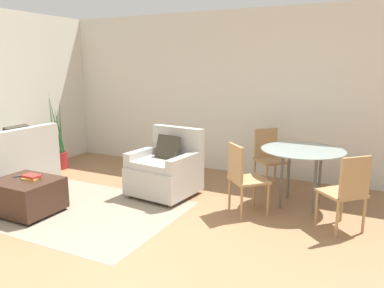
{
  "coord_description": "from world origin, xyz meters",
  "views": [
    {
      "loc": [
        2.23,
        -2.54,
        1.85
      ],
      "look_at": [
        -0.11,
        2.12,
        0.75
      ],
      "focal_mm": 35.0,
      "sensor_mm": 36.0,
      "label": 1
    }
  ],
  "objects_px": {
    "armchair": "(166,170)",
    "tv_remote_primary": "(19,176)",
    "dining_chair_near_right": "(347,188)",
    "dining_table": "(302,156)",
    "book_stack": "(32,177)",
    "potted_plant": "(58,152)",
    "dining_chair_near_left": "(243,174)",
    "ottoman": "(27,195)",
    "dining_chair_far_left": "(269,154)"
  },
  "relations": [
    {
      "from": "dining_chair_near_left",
      "to": "armchair",
      "type": "bearing_deg",
      "value": 171.71
    },
    {
      "from": "ottoman",
      "to": "dining_table",
      "type": "height_order",
      "value": "dining_table"
    },
    {
      "from": "tv_remote_primary",
      "to": "potted_plant",
      "type": "height_order",
      "value": "potted_plant"
    },
    {
      "from": "dining_chair_near_left",
      "to": "dining_chair_near_right",
      "type": "xyz_separation_m",
      "value": [
        1.21,
        0.0,
        0.0
      ]
    },
    {
      "from": "potted_plant",
      "to": "dining_table",
      "type": "height_order",
      "value": "potted_plant"
    },
    {
      "from": "tv_remote_primary",
      "to": "dining_chair_near_right",
      "type": "distance_m",
      "value": 4.01
    },
    {
      "from": "armchair",
      "to": "dining_chair_near_left",
      "type": "height_order",
      "value": "armchair"
    },
    {
      "from": "book_stack",
      "to": "dining_chair_near_right",
      "type": "xyz_separation_m",
      "value": [
        3.62,
        1.14,
        0.05
      ]
    },
    {
      "from": "tv_remote_primary",
      "to": "dining_chair_far_left",
      "type": "distance_m",
      "value": 3.54
    },
    {
      "from": "armchair",
      "to": "dining_chair_near_right",
      "type": "height_order",
      "value": "armchair"
    },
    {
      "from": "dining_table",
      "to": "dining_chair_near_right",
      "type": "distance_m",
      "value": 0.87
    },
    {
      "from": "armchair",
      "to": "tv_remote_primary",
      "type": "height_order",
      "value": "armchair"
    },
    {
      "from": "tv_remote_primary",
      "to": "dining_chair_far_left",
      "type": "bearing_deg",
      "value": 41.87
    },
    {
      "from": "book_stack",
      "to": "dining_table",
      "type": "bearing_deg",
      "value": 30.14
    },
    {
      "from": "book_stack",
      "to": "dining_chair_near_left",
      "type": "height_order",
      "value": "dining_chair_near_left"
    },
    {
      "from": "dining_chair_near_left",
      "to": "dining_chair_far_left",
      "type": "bearing_deg",
      "value": 90.0
    },
    {
      "from": "dining_chair_near_right",
      "to": "dining_chair_far_left",
      "type": "bearing_deg",
      "value": 135.0
    },
    {
      "from": "dining_table",
      "to": "dining_chair_near_right",
      "type": "xyz_separation_m",
      "value": [
        0.61,
        -0.61,
        -0.17
      ]
    },
    {
      "from": "tv_remote_primary",
      "to": "potted_plant",
      "type": "xyz_separation_m",
      "value": [
        -1.07,
        1.68,
        -0.14
      ]
    },
    {
      "from": "armchair",
      "to": "dining_chair_near_left",
      "type": "distance_m",
      "value": 1.24
    },
    {
      "from": "ottoman",
      "to": "dining_chair_near_right",
      "type": "distance_m",
      "value": 3.86
    },
    {
      "from": "dining_chair_near_left",
      "to": "ottoman",
      "type": "bearing_deg",
      "value": -153.75
    },
    {
      "from": "book_stack",
      "to": "dining_table",
      "type": "height_order",
      "value": "dining_table"
    },
    {
      "from": "book_stack",
      "to": "tv_remote_primary",
      "type": "distance_m",
      "value": 0.23
    },
    {
      "from": "ottoman",
      "to": "dining_chair_far_left",
      "type": "relative_size",
      "value": 0.86
    },
    {
      "from": "dining_chair_near_left",
      "to": "dining_chair_near_right",
      "type": "relative_size",
      "value": 1.0
    },
    {
      "from": "dining_table",
      "to": "dining_chair_near_left",
      "type": "bearing_deg",
      "value": -135.0
    },
    {
      "from": "ottoman",
      "to": "dining_table",
      "type": "relative_size",
      "value": 0.72
    },
    {
      "from": "book_stack",
      "to": "potted_plant",
      "type": "height_order",
      "value": "potted_plant"
    },
    {
      "from": "tv_remote_primary",
      "to": "potted_plant",
      "type": "bearing_deg",
      "value": 122.48
    },
    {
      "from": "ottoman",
      "to": "book_stack",
      "type": "distance_m",
      "value": 0.24
    },
    {
      "from": "dining_chair_near_right",
      "to": "potted_plant",
      "type": "bearing_deg",
      "value": 173.84
    },
    {
      "from": "dining_chair_near_right",
      "to": "dining_table",
      "type": "bearing_deg",
      "value": 135.0
    },
    {
      "from": "dining_chair_near_right",
      "to": "dining_chair_far_left",
      "type": "height_order",
      "value": "same"
    },
    {
      "from": "ottoman",
      "to": "tv_remote_primary",
      "type": "xyz_separation_m",
      "value": [
        -0.19,
        0.06,
        0.21
      ]
    },
    {
      "from": "potted_plant",
      "to": "dining_chair_near_left",
      "type": "height_order",
      "value": "potted_plant"
    },
    {
      "from": "ottoman",
      "to": "dining_chair_near_right",
      "type": "relative_size",
      "value": 0.86
    },
    {
      "from": "potted_plant",
      "to": "dining_table",
      "type": "xyz_separation_m",
      "value": [
        4.31,
        0.08,
        0.38
      ]
    },
    {
      "from": "dining_chair_near_right",
      "to": "ottoman",
      "type": "bearing_deg",
      "value": -161.75
    },
    {
      "from": "potted_plant",
      "to": "book_stack",
      "type": "bearing_deg",
      "value": -52.28
    },
    {
      "from": "dining_table",
      "to": "dining_chair_near_right",
      "type": "bearing_deg",
      "value": -45.0
    },
    {
      "from": "ottoman",
      "to": "dining_chair_near_left",
      "type": "distance_m",
      "value": 2.74
    },
    {
      "from": "dining_table",
      "to": "dining_chair_far_left",
      "type": "xyz_separation_m",
      "value": [
        -0.61,
        0.61,
        -0.17
      ]
    },
    {
      "from": "dining_table",
      "to": "dining_chair_near_left",
      "type": "relative_size",
      "value": 1.2
    },
    {
      "from": "armchair",
      "to": "book_stack",
      "type": "height_order",
      "value": "armchair"
    },
    {
      "from": "ottoman",
      "to": "dining_chair_near_left",
      "type": "relative_size",
      "value": 0.86
    },
    {
      "from": "ottoman",
      "to": "armchair",
      "type": "bearing_deg",
      "value": 48.43
    },
    {
      "from": "ottoman",
      "to": "dining_chair_far_left",
      "type": "distance_m",
      "value": 3.45
    },
    {
      "from": "ottoman",
      "to": "dining_chair_near_right",
      "type": "xyz_separation_m",
      "value": [
        3.66,
        1.21,
        0.28
      ]
    },
    {
      "from": "book_stack",
      "to": "dining_chair_near_right",
      "type": "bearing_deg",
      "value": 17.52
    }
  ]
}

